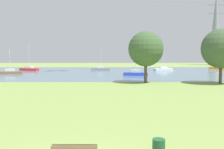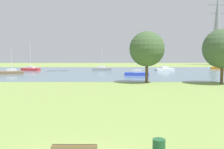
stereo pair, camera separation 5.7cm
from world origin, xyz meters
name	(u,v)px [view 2 (the right image)]	position (x,y,z in m)	size (l,w,h in m)	color
ground_plane	(99,89)	(0.00, 22.00, 0.00)	(160.00, 160.00, 0.00)	#7F994C
litter_bin	(158,148)	(3.56, 1.20, 0.40)	(0.56, 0.56, 0.80)	#1E512D
water_surface	(105,72)	(0.00, 50.00, 0.01)	(140.00, 40.00, 0.02)	slate
sailboat_orange	(219,67)	(31.32, 60.60, 0.47)	(5.03, 2.89, 7.33)	orange
sailboat_brown	(10,72)	(-19.97, 44.71, 0.44)	(5.00, 2.37, 5.29)	brown
sailboat_red	(30,69)	(-19.19, 55.10, 0.46)	(5.02, 2.67, 7.03)	red
sailboat_blue	(136,73)	(6.43, 41.17, 0.47)	(4.96, 2.12, 7.64)	blue
sailboat_white	(164,69)	(14.69, 54.32, 0.45)	(5.03, 2.83, 5.93)	white
sailboat_gray	(101,69)	(-1.12, 55.74, 0.45)	(4.85, 1.65, 5.57)	gray
tree_east_far	(146,49)	(6.77, 29.11, 5.13)	(5.33, 5.33, 7.81)	brown
tree_mid_shore	(222,49)	(17.63, 27.70, 5.17)	(5.81, 5.81, 8.09)	brown
electricity_pylon	(216,28)	(39.60, 84.11, 13.56)	(6.40, 4.40, 27.09)	gray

